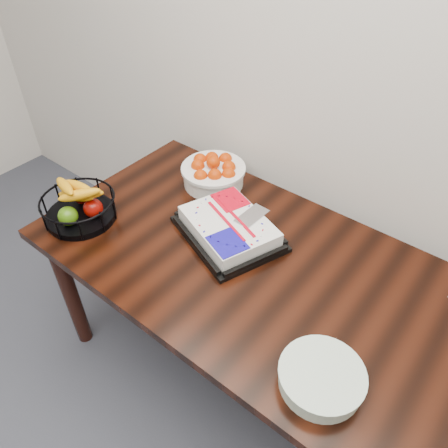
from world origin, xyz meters
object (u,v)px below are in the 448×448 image
Objects in this scene: table at (266,285)px; fruit_basket at (79,206)px; cake_tray at (229,228)px; tangerine_bowl at (213,169)px; plate_stack at (321,378)px.

table is 0.81m from fruit_basket.
fruit_basket is (-0.76, -0.24, 0.15)m from table.
tangerine_bowl is at bearing 139.50° from cake_tray.
tangerine_bowl is at bearing 146.96° from plate_stack.
table is 6.28× the size of tangerine_bowl.
plate_stack is (1.13, -0.03, -0.04)m from fruit_basket.
cake_tray is 0.35m from tangerine_bowl.
table is 7.25× the size of plate_stack.
tangerine_bowl is at bearing 62.95° from fruit_basket.
fruit_basket is at bearing -150.99° from cake_tray.
tangerine_bowl is at bearing 149.89° from table.
tangerine_bowl reaches higher than cake_tray.
cake_tray is 1.64× the size of fruit_basket.
tangerine_bowl is 0.96× the size of fruit_basket.
fruit_basket is 1.13m from plate_stack.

